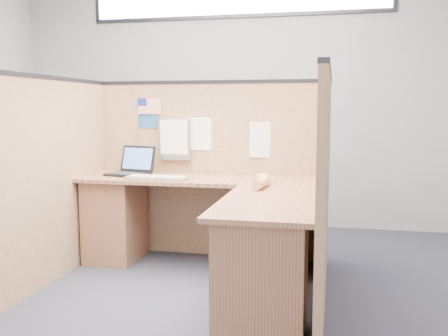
% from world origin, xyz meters
% --- Properties ---
extents(floor, '(5.00, 5.00, 0.00)m').
position_xyz_m(floor, '(0.00, 0.00, 0.00)').
color(floor, '#222330').
rests_on(floor, ground).
extents(wall_back, '(5.00, 0.00, 5.00)m').
position_xyz_m(wall_back, '(0.00, 2.25, 1.40)').
color(wall_back, gray).
rests_on(wall_back, floor).
extents(clerestory_window, '(3.30, 0.04, 0.38)m').
position_xyz_m(clerestory_window, '(0.00, 2.23, 2.45)').
color(clerestory_window, '#232328').
rests_on(clerestory_window, wall_back).
extents(cubicle_partitions, '(2.06, 1.83, 1.53)m').
position_xyz_m(cubicle_partitions, '(0.00, 0.43, 0.77)').
color(cubicle_partitions, brown).
rests_on(cubicle_partitions, floor).
extents(l_desk, '(1.95, 1.75, 0.73)m').
position_xyz_m(l_desk, '(0.18, 0.29, 0.39)').
color(l_desk, brown).
rests_on(l_desk, floor).
extents(laptop, '(0.37, 0.38, 0.24)m').
position_xyz_m(laptop, '(-0.63, 0.74, 0.79)').
color(laptop, black).
rests_on(laptop, l_desk).
extents(keyboard, '(0.48, 0.17, 0.03)m').
position_xyz_m(keyboard, '(-0.30, 0.48, 0.75)').
color(keyboard, gray).
rests_on(keyboard, l_desk).
extents(mouse, '(0.13, 0.10, 0.05)m').
position_xyz_m(mouse, '(0.54, 0.48, 0.75)').
color(mouse, '#B3B3B7').
rests_on(mouse, l_desk).
extents(hand_forearm, '(0.12, 0.41, 0.09)m').
position_xyz_m(hand_forearm, '(0.55, 0.33, 0.77)').
color(hand_forearm, tan).
rests_on(hand_forearm, l_desk).
extents(blue_poster, '(0.19, 0.01, 0.25)m').
position_xyz_m(blue_poster, '(-0.56, 0.97, 1.25)').
color(blue_poster, '#205495').
rests_on(blue_poster, cubicle_partitions).
extents(american_flag, '(0.22, 0.01, 0.37)m').
position_xyz_m(american_flag, '(-0.56, 0.96, 1.29)').
color(american_flag, olive).
rests_on(american_flag, cubicle_partitions).
extents(file_holder, '(0.28, 0.05, 0.35)m').
position_xyz_m(file_holder, '(-0.30, 0.94, 1.02)').
color(file_holder, slate).
rests_on(file_holder, cubicle_partitions).
extents(paper_left, '(0.22, 0.01, 0.28)m').
position_xyz_m(paper_left, '(-0.09, 0.97, 1.07)').
color(paper_left, white).
rests_on(paper_left, cubicle_partitions).
extents(paper_right, '(0.23, 0.04, 0.30)m').
position_xyz_m(paper_right, '(0.47, 0.97, 1.03)').
color(paper_right, white).
rests_on(paper_right, cubicle_partitions).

